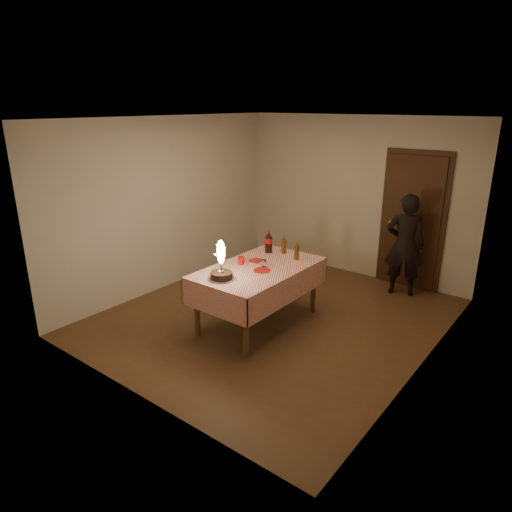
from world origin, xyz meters
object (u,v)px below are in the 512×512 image
(dining_table, at_px, (258,275))
(red_plate, at_px, (262,270))
(red_cup, at_px, (241,261))
(amber_bottle_right, at_px, (297,251))
(clear_cup, at_px, (264,263))
(amber_bottle_left, at_px, (284,245))
(birthday_cake, at_px, (221,269))
(photographer, at_px, (405,245))
(cola_bottle, at_px, (269,242))

(dining_table, relative_size, red_plate, 7.82)
(red_cup, distance_m, amber_bottle_right, 0.76)
(clear_cup, height_order, amber_bottle_left, amber_bottle_left)
(birthday_cake, relative_size, photographer, 0.31)
(amber_bottle_left, bearing_deg, red_cup, -103.80)
(birthday_cake, relative_size, red_cup, 4.80)
(amber_bottle_left, bearing_deg, amber_bottle_right, -22.41)
(red_plate, relative_size, amber_bottle_left, 0.86)
(clear_cup, bearing_deg, amber_bottle_right, 70.06)
(birthday_cake, relative_size, cola_bottle, 1.51)
(cola_bottle, relative_size, amber_bottle_left, 1.25)
(red_plate, height_order, red_cup, red_cup)
(red_cup, bearing_deg, clear_cup, 21.56)
(red_cup, height_order, amber_bottle_right, amber_bottle_right)
(red_plate, bearing_deg, dining_table, 146.09)
(cola_bottle, bearing_deg, amber_bottle_left, 28.41)
(red_plate, height_order, clear_cup, clear_cup)
(red_cup, bearing_deg, photographer, 58.07)
(cola_bottle, height_order, amber_bottle_right, cola_bottle)
(birthday_cake, xyz_separation_m, cola_bottle, (-0.16, 1.16, 0.03))
(red_plate, relative_size, red_cup, 2.20)
(red_plate, bearing_deg, cola_bottle, 119.96)
(dining_table, height_order, clear_cup, clear_cup)
(amber_bottle_right, bearing_deg, birthday_cake, -105.61)
(dining_table, relative_size, amber_bottle_left, 6.75)
(cola_bottle, distance_m, amber_bottle_right, 0.48)
(dining_table, xyz_separation_m, red_plate, (0.11, -0.08, 0.11))
(birthday_cake, xyz_separation_m, amber_bottle_right, (0.32, 1.14, -0.01))
(dining_table, xyz_separation_m, clear_cup, (0.04, 0.06, 0.15))
(dining_table, relative_size, amber_bottle_right, 6.75)
(dining_table, height_order, red_plate, red_plate)
(red_plate, bearing_deg, birthday_cake, -112.23)
(dining_table, height_order, cola_bottle, cola_bottle)
(birthday_cake, distance_m, red_plate, 0.57)
(red_cup, relative_size, clear_cup, 1.11)
(photographer, bearing_deg, red_plate, -114.42)
(birthday_cake, distance_m, clear_cup, 0.67)
(photographer, bearing_deg, amber_bottle_left, -129.00)
(amber_bottle_right, bearing_deg, red_cup, -127.78)
(birthday_cake, height_order, cola_bottle, birthday_cake)
(dining_table, distance_m, birthday_cake, 0.64)
(dining_table, bearing_deg, clear_cup, 52.84)
(red_plate, height_order, amber_bottle_right, amber_bottle_right)
(birthday_cake, bearing_deg, red_plate, 67.77)
(amber_bottle_left, height_order, amber_bottle_right, same)
(dining_table, xyz_separation_m, birthday_cake, (-0.10, -0.59, 0.23))
(photographer, bearing_deg, clear_cup, -117.36)
(photographer, bearing_deg, birthday_cake, -114.00)
(red_cup, bearing_deg, birthday_cake, -74.72)
(dining_table, xyz_separation_m, cola_bottle, (-0.25, 0.56, 0.26))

